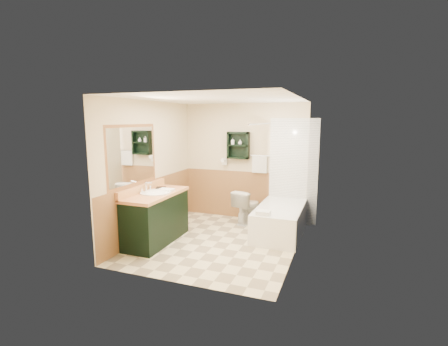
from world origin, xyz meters
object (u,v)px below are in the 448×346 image
at_px(toilet, 247,206).
at_px(hair_dryer, 225,161).
at_px(wall_shelf, 238,145).
at_px(soap_bottle_b, 240,143).
at_px(vanity_book, 156,182).
at_px(bathtub, 280,221).
at_px(soap_bottle_a, 233,143).
at_px(vanity, 156,217).

bearing_deg(toilet, hair_dryer, -5.74).
relative_size(wall_shelf, soap_bottle_b, 5.30).
bearing_deg(vanity_book, bathtub, -2.85).
bearing_deg(vanity_book, hair_dryer, 39.25).
relative_size(hair_dryer, soap_bottle_a, 1.76).
bearing_deg(hair_dryer, bathtub, -27.78).
relative_size(vanity, soap_bottle_a, 9.88).
xyz_separation_m(wall_shelf, toilet, (0.27, -0.20, -1.22)).
xyz_separation_m(bathtub, soap_bottle_a, (-1.14, 0.67, 1.33)).
height_order(wall_shelf, soap_bottle_b, wall_shelf).
distance_m(vanity_book, soap_bottle_a, 1.85).
relative_size(bathtub, soap_bottle_b, 14.44).
distance_m(wall_shelf, soap_bottle_b, 0.07).
distance_m(vanity, toilet, 1.94).
height_order(hair_dryer, soap_bottle_a, soap_bottle_a).
height_order(toilet, soap_bottle_b, soap_bottle_b).
bearing_deg(hair_dryer, soap_bottle_b, -4.99).
distance_m(vanity, bathtub, 2.21).
xyz_separation_m(toilet, vanity_book, (-1.33, -1.27, 0.64)).
relative_size(wall_shelf, vanity_book, 2.35).
height_order(wall_shelf, soap_bottle_a, wall_shelf).
relative_size(vanity_book, soap_bottle_b, 2.25).
bearing_deg(toilet, soap_bottle_b, -25.18).
distance_m(bathtub, soap_bottle_b, 1.79).
bearing_deg(bathtub, toilet, 148.12).
height_order(hair_dryer, vanity_book, hair_dryer).
bearing_deg(wall_shelf, bathtub, -33.29).
distance_m(hair_dryer, bathtub, 1.77).
bearing_deg(soap_bottle_b, soap_bottle_a, 180.00).
xyz_separation_m(bathtub, toilet, (-0.76, 0.47, 0.07)).
height_order(vanity, toilet, vanity).
distance_m(wall_shelf, bathtub, 1.78).
bearing_deg(soap_bottle_a, bathtub, -30.37).
distance_m(hair_dryer, vanity_book, 1.70).
height_order(hair_dryer, bathtub, hair_dryer).
relative_size(toilet, soap_bottle_a, 5.00).
height_order(bathtub, soap_bottle_a, soap_bottle_a).
relative_size(hair_dryer, vanity, 0.18).
bearing_deg(soap_bottle_b, wall_shelf, 173.48).
bearing_deg(soap_bottle_b, bathtub, -34.25).
height_order(wall_shelf, vanity_book, wall_shelf).
xyz_separation_m(vanity, bathtub, (1.92, 1.07, -0.16)).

